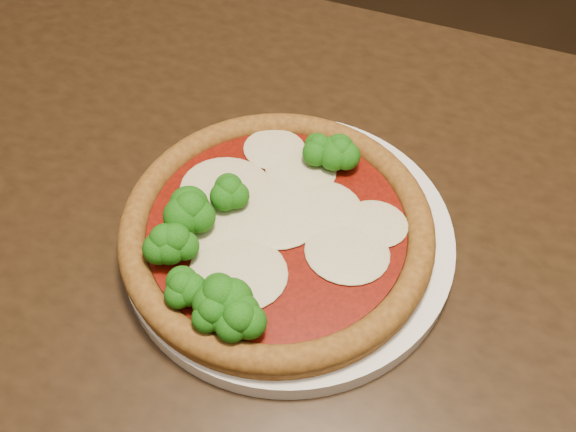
# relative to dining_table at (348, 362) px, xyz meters

# --- Properties ---
(dining_table) EXTENTS (1.21, 0.89, 0.75)m
(dining_table) POSITION_rel_dining_table_xyz_m (0.00, 0.00, 0.00)
(dining_table) COLOR black
(dining_table) RESTS_ON floor
(plate) EXTENTS (0.29, 0.29, 0.02)m
(plate) POSITION_rel_dining_table_xyz_m (-0.07, 0.05, 0.11)
(plate) COLOR white
(plate) RESTS_ON dining_table
(pizza) EXTENTS (0.27, 0.27, 0.06)m
(pizza) POSITION_rel_dining_table_xyz_m (-0.09, 0.03, 0.13)
(pizza) COLOR brown
(pizza) RESTS_ON plate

